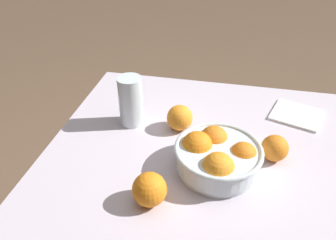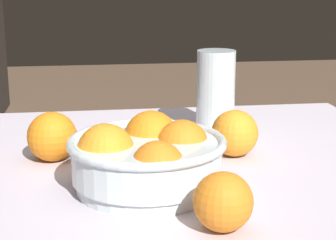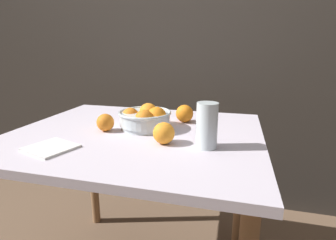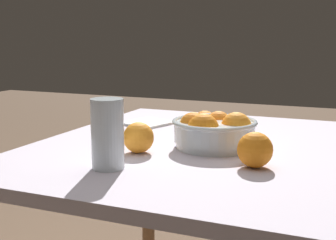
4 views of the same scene
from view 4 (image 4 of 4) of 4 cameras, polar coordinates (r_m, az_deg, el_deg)
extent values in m
cube|color=silver|center=(1.29, 3.66, -3.59)|extent=(1.01, 0.85, 0.03)
cylinder|color=#936B47|center=(1.93, -2.42, -10.74)|extent=(0.05, 0.05, 0.74)
cylinder|color=silver|center=(1.25, 5.64, -2.98)|extent=(0.20, 0.20, 0.02)
cylinder|color=silver|center=(1.24, 5.67, -1.42)|extent=(0.21, 0.21, 0.05)
torus|color=silver|center=(1.24, 5.69, -0.25)|extent=(0.22, 0.22, 0.01)
sphere|color=orange|center=(1.19, 4.31, -1.17)|extent=(0.08, 0.08, 0.08)
sphere|color=orange|center=(1.23, 8.31, -0.93)|extent=(0.08, 0.08, 0.08)
sphere|color=orange|center=(1.30, 6.17, -0.46)|extent=(0.07, 0.07, 0.07)
sphere|color=orange|center=(1.24, 2.91, -0.79)|extent=(0.08, 0.08, 0.08)
cylinder|color=#F4A314|center=(1.05, -7.35, -2.90)|extent=(0.06, 0.06, 0.11)
cylinder|color=silver|center=(1.05, -7.38, -1.68)|extent=(0.07, 0.07, 0.16)
sphere|color=orange|center=(1.07, 10.56, -3.59)|extent=(0.08, 0.08, 0.08)
sphere|color=orange|center=(1.18, -3.62, -2.15)|extent=(0.08, 0.08, 0.08)
sphere|color=orange|center=(1.40, 4.51, -0.33)|extent=(0.07, 0.07, 0.07)
cube|color=white|center=(1.57, -2.50, -0.34)|extent=(0.18, 0.18, 0.01)
camera|label=1|loc=(1.24, 38.79, 22.45)|focal=35.00mm
camera|label=2|loc=(1.93, 14.70, 10.11)|focal=60.00mm
camera|label=3|loc=(1.59, -37.58, 9.50)|focal=28.00mm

